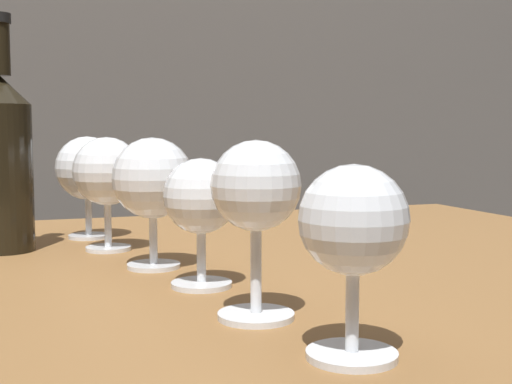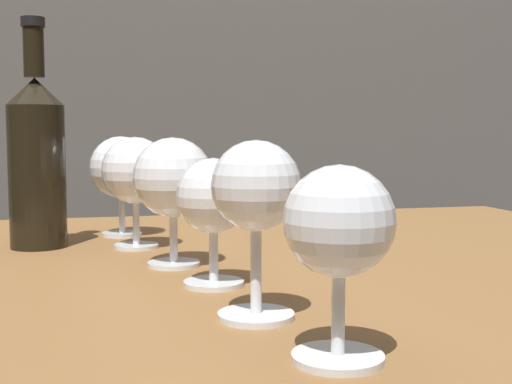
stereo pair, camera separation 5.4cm
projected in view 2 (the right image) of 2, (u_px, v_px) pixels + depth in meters
dining_table at (275, 345)px, 0.80m from camera, size 1.12×0.93×0.75m
wine_glass_port at (339, 229)px, 0.44m from camera, size 0.07×0.07×0.13m
wine_glass_chardonnay at (256, 192)px, 0.54m from camera, size 0.07×0.07×0.14m
wine_glass_white at (213, 199)px, 0.66m from camera, size 0.07×0.07×0.12m
wine_glass_amber at (173, 180)px, 0.75m from camera, size 0.09×0.09×0.14m
wine_glass_empty at (135, 173)px, 0.87m from camera, size 0.09×0.09×0.14m
wine_glass_cabernet at (121, 169)px, 0.97m from camera, size 0.09×0.09×0.14m
wine_bottle at (37, 158)px, 0.88m from camera, size 0.07×0.07×0.29m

